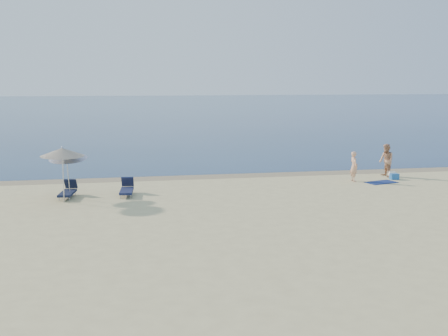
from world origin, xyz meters
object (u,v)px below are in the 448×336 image
(person_left, at_px, (354,166))
(umbrella_near, at_px, (68,155))
(blue_cooler, at_px, (394,176))
(person_right, at_px, (386,160))

(person_left, xyz_separation_m, umbrella_near, (-14.45, -1.43, 1.13))
(blue_cooler, bearing_deg, person_right, 93.69)
(person_left, height_order, blue_cooler, person_left)
(blue_cooler, relative_size, umbrella_near, 0.20)
(person_left, distance_m, blue_cooler, 2.48)
(blue_cooler, height_order, umbrella_near, umbrella_near)
(blue_cooler, distance_m, umbrella_near, 17.01)
(person_left, xyz_separation_m, person_right, (2.36, 1.05, 0.11))
(person_right, xyz_separation_m, umbrella_near, (-16.81, -2.48, 1.02))
(person_left, height_order, person_right, person_right)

